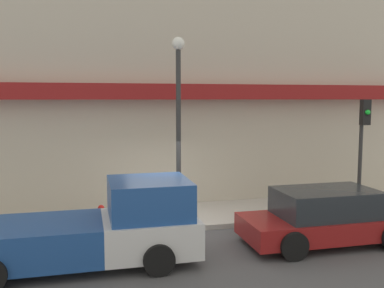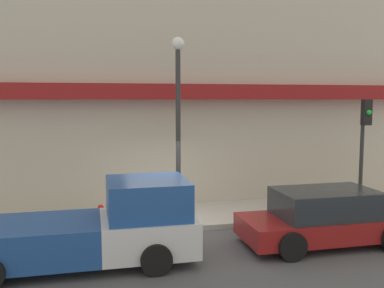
{
  "view_description": "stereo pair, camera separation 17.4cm",
  "coord_description": "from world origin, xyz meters",
  "px_view_note": "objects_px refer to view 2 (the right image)",
  "views": [
    {
      "loc": [
        -2.29,
        -11.28,
        3.7
      ],
      "look_at": [
        0.8,
        1.08,
        2.35
      ],
      "focal_mm": 40.0,
      "sensor_mm": 36.0,
      "label": 1
    },
    {
      "loc": [
        -2.12,
        -11.32,
        3.7
      ],
      "look_at": [
        0.8,
        1.08,
        2.35
      ],
      "focal_mm": 40.0,
      "sensor_mm": 36.0,
      "label": 2
    }
  ],
  "objects_px": {
    "street_lamp": "(178,107)",
    "traffic_light": "(364,134)",
    "pickup_truck": "(94,229)",
    "parked_car": "(325,218)",
    "fire_hydrant": "(101,215)"
  },
  "relations": [
    {
      "from": "pickup_truck",
      "to": "fire_hydrant",
      "type": "relative_size",
      "value": 9.01
    },
    {
      "from": "traffic_light",
      "to": "fire_hydrant",
      "type": "bearing_deg",
      "value": 178.05
    },
    {
      "from": "street_lamp",
      "to": "traffic_light",
      "type": "relative_size",
      "value": 1.49
    },
    {
      "from": "parked_car",
      "to": "street_lamp",
      "type": "xyz_separation_m",
      "value": [
        -3.35,
        2.28,
        2.77
      ]
    },
    {
      "from": "fire_hydrant",
      "to": "street_lamp",
      "type": "relative_size",
      "value": 0.11
    },
    {
      "from": "pickup_truck",
      "to": "fire_hydrant",
      "type": "bearing_deg",
      "value": 83.28
    },
    {
      "from": "pickup_truck",
      "to": "parked_car",
      "type": "xyz_separation_m",
      "value": [
        5.74,
        -0.0,
        -0.12
      ]
    },
    {
      "from": "pickup_truck",
      "to": "traffic_light",
      "type": "bearing_deg",
      "value": 12.92
    },
    {
      "from": "pickup_truck",
      "to": "street_lamp",
      "type": "height_order",
      "value": "street_lamp"
    },
    {
      "from": "pickup_truck",
      "to": "parked_car",
      "type": "height_order",
      "value": "pickup_truck"
    },
    {
      "from": "pickup_truck",
      "to": "street_lamp",
      "type": "distance_m",
      "value": 4.24
    },
    {
      "from": "street_lamp",
      "to": "parked_car",
      "type": "bearing_deg",
      "value": -34.23
    },
    {
      "from": "parked_car",
      "to": "fire_hydrant",
      "type": "relative_size",
      "value": 7.32
    },
    {
      "from": "parked_car",
      "to": "fire_hydrant",
      "type": "distance_m",
      "value": 6.07
    },
    {
      "from": "pickup_truck",
      "to": "street_lamp",
      "type": "xyz_separation_m",
      "value": [
        2.4,
        2.28,
        2.65
      ]
    }
  ]
}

